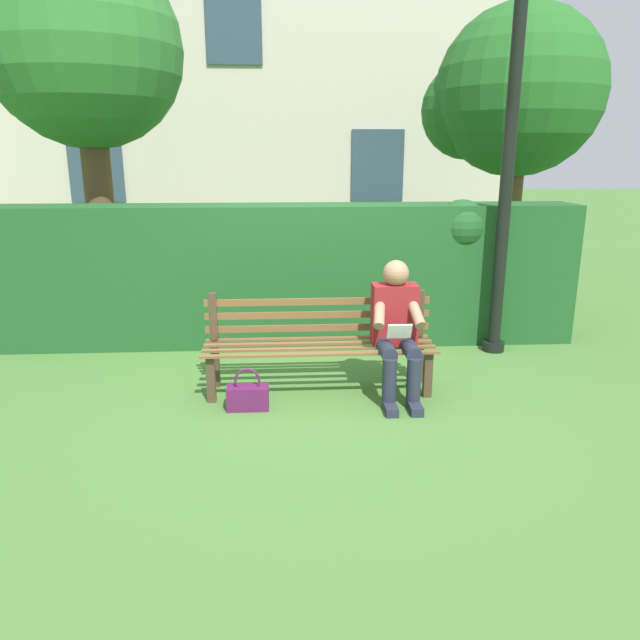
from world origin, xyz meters
The scene contains 9 objects.
ground centered at (0.00, 0.00, 0.00)m, with size 60.00×60.00×0.00m, color #477533.
park_bench centered at (0.00, -0.08, 0.44)m, with size 1.99×0.51×0.85m.
person_seated centered at (-0.64, 0.10, 0.61)m, with size 0.44×0.73×1.16m.
hedge_backdrop centered at (0.24, -1.49, 0.77)m, with size 6.20×0.68×1.55m.
tree centered at (2.69, -2.96, 3.12)m, with size 2.41×2.29×4.35m.
building_facade centered at (1.03, -7.09, 3.23)m, with size 9.51×2.86×6.46m.
handbag centered at (0.60, 0.34, 0.11)m, with size 0.34×0.15×0.35m.
tree_far centered at (-2.69, -3.25, 2.72)m, with size 2.27×2.16×3.87m.
lamp_post centered at (-1.90, -1.01, 2.10)m, with size 0.27×0.27×3.72m.
Camera 1 is at (0.29, 4.89, 2.01)m, focal length 33.64 mm.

